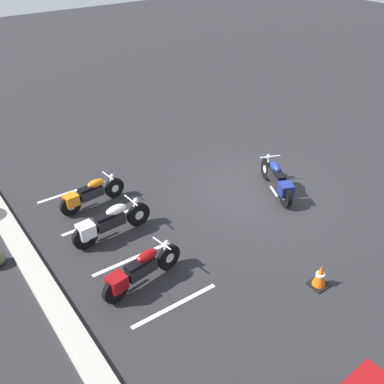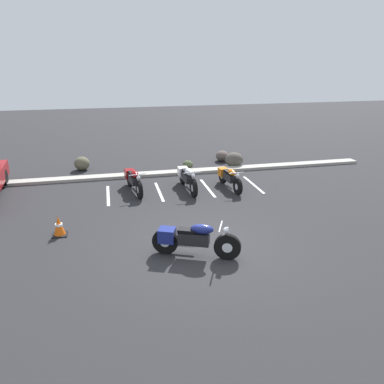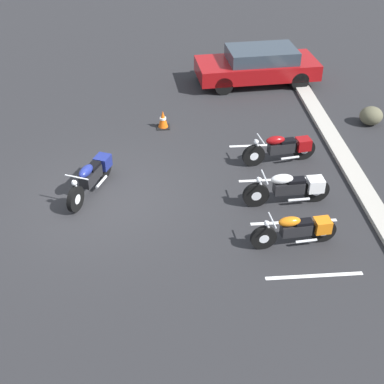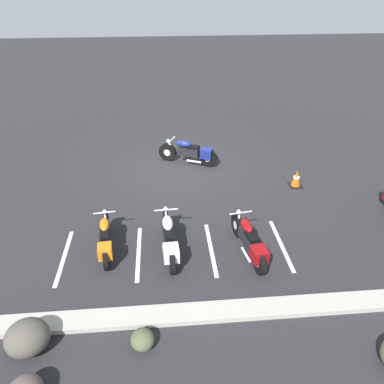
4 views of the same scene
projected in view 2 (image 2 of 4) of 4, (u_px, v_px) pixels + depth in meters
The scene contains 15 objects.
ground at pixel (204, 247), 9.71m from camera, with size 60.00×60.00×0.00m, color #262628.
motorcycle_navy_featured at pixel (191, 239), 9.16m from camera, with size 2.08×1.06×0.87m.
parked_bike_0 at pixel (133, 179), 13.71m from camera, with size 0.70×2.12×0.84m.
parked_bike_1 at pixel (187, 177), 13.90m from camera, with size 0.62×2.20×0.87m.
parked_bike_2 at pixel (229, 177), 14.06m from camera, with size 0.57×1.99×0.78m.
concrete_curb at pixel (165, 173), 15.77m from camera, with size 18.00×0.50×0.12m, color #A8A399.
landscape_rock_0 at pixel (188, 165), 16.56m from camera, with size 0.49×0.45×0.37m, color #4A5337.
landscape_rock_1 at pixel (82, 163), 16.34m from camera, with size 0.66×0.72×0.59m, color brown.
landscape_rock_2 at pixel (234, 160), 16.84m from camera, with size 0.82×0.79×0.65m, color #4C4840.
landscape_rock_3 at pixel (222, 156), 17.79m from camera, with size 0.72×0.60×0.50m, color #574A45.
traffic_cone at pixel (59, 226), 10.30m from camera, with size 0.40×0.40×0.57m.
stall_line_0 at pixel (108, 195), 13.38m from camera, with size 0.10×2.10×0.00m, color white.
stall_line_1 at pixel (159, 192), 13.77m from camera, with size 0.10×2.10×0.00m, color white.
stall_line_2 at pixel (208, 188), 14.15m from camera, with size 0.10×2.10×0.00m, color white.
stall_line_3 at pixel (253, 184), 14.53m from camera, with size 0.10×2.10×0.00m, color white.
Camera 2 is at (-2.21, -8.37, 4.64)m, focal length 35.00 mm.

